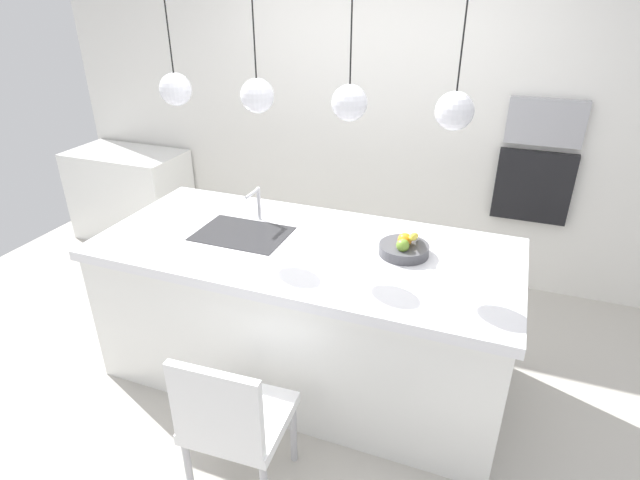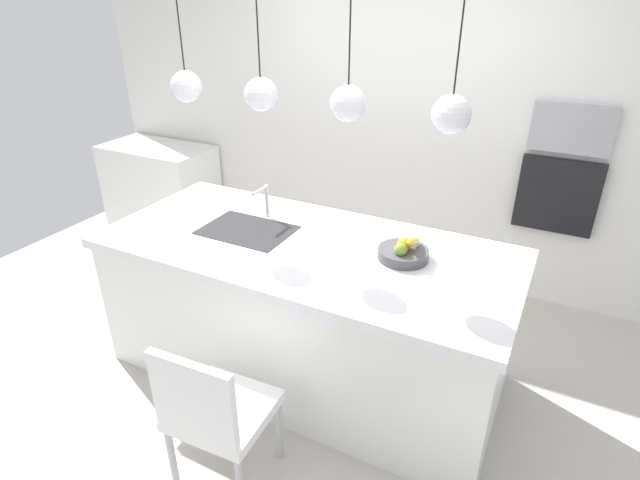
# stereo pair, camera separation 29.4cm
# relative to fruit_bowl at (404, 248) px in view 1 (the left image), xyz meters

# --- Properties ---
(floor) EXTENTS (6.60, 6.60, 0.00)m
(floor) POSITION_rel_fruit_bowl_xyz_m (-0.58, -0.09, -0.98)
(floor) COLOR #BCB7AD
(floor) RESTS_ON ground
(back_wall) EXTENTS (6.00, 0.10, 2.60)m
(back_wall) POSITION_rel_fruit_bowl_xyz_m (-0.58, 1.56, 0.32)
(back_wall) COLOR silver
(back_wall) RESTS_ON ground
(kitchen_island) EXTENTS (2.49, 1.12, 0.93)m
(kitchen_island) POSITION_rel_fruit_bowl_xyz_m (-0.58, -0.09, -0.51)
(kitchen_island) COLOR white
(kitchen_island) RESTS_ON ground
(sink_basin) EXTENTS (0.56, 0.40, 0.02)m
(sink_basin) POSITION_rel_fruit_bowl_xyz_m (-0.99, -0.09, -0.05)
(sink_basin) COLOR #2D2D30
(sink_basin) RESTS_ON kitchen_island
(faucet) EXTENTS (0.02, 0.17, 0.22)m
(faucet) POSITION_rel_fruit_bowl_xyz_m (-0.99, 0.12, 0.10)
(faucet) COLOR silver
(faucet) RESTS_ON kitchen_island
(fruit_bowl) EXTENTS (0.28, 0.28, 0.16)m
(fruit_bowl) POSITION_rel_fruit_bowl_xyz_m (0.00, 0.00, 0.00)
(fruit_bowl) COLOR #4C4C51
(fruit_bowl) RESTS_ON kitchen_island
(side_counter) EXTENTS (1.10, 0.60, 0.87)m
(side_counter) POSITION_rel_fruit_bowl_xyz_m (-2.98, 1.19, -0.54)
(side_counter) COLOR white
(side_counter) RESTS_ON ground
(microwave) EXTENTS (0.54, 0.08, 0.34)m
(microwave) POSITION_rel_fruit_bowl_xyz_m (0.69, 1.49, 0.44)
(microwave) COLOR #9E9EA3
(microwave) RESTS_ON back_wall
(oven) EXTENTS (0.56, 0.08, 0.56)m
(oven) POSITION_rel_fruit_bowl_xyz_m (0.69, 1.49, -0.06)
(oven) COLOR black
(oven) RESTS_ON back_wall
(chair_near) EXTENTS (0.48, 0.46, 0.88)m
(chair_near) POSITION_rel_fruit_bowl_xyz_m (-0.54, -1.07, -0.48)
(chair_near) COLOR white
(chair_near) RESTS_ON ground
(pendant_light_left) EXTENTS (0.18, 0.18, 0.78)m
(pendant_light_left) POSITION_rel_fruit_bowl_xyz_m (-1.35, -0.09, 0.81)
(pendant_light_left) COLOR silver
(pendant_light_center_left) EXTENTS (0.18, 0.18, 0.78)m
(pendant_light_center_left) POSITION_rel_fruit_bowl_xyz_m (-0.83, -0.09, 0.81)
(pendant_light_center_left) COLOR silver
(pendant_light_center_right) EXTENTS (0.18, 0.18, 0.78)m
(pendant_light_center_right) POSITION_rel_fruit_bowl_xyz_m (-0.32, -0.09, 0.81)
(pendant_light_center_right) COLOR silver
(pendant_light_right) EXTENTS (0.18, 0.18, 0.78)m
(pendant_light_right) POSITION_rel_fruit_bowl_xyz_m (0.20, -0.09, 0.81)
(pendant_light_right) COLOR silver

